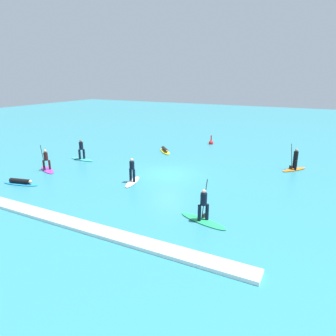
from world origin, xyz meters
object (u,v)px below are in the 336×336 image
(surfer_on_green_board, at_px, (203,213))
(marker_buoy, at_px, (211,143))
(surfer_on_white_board, at_px, (132,176))
(surfer_on_teal_board, at_px, (82,154))
(surfer_on_yellow_board, at_px, (165,150))
(surfer_on_blue_board, at_px, (21,182))
(surfer_on_orange_board, at_px, (295,164))
(surfer_on_purple_board, at_px, (47,165))

(surfer_on_green_board, bearing_deg, marker_buoy, -55.02)
(surfer_on_white_board, bearing_deg, surfer_on_teal_board, 53.53)
(surfer_on_yellow_board, bearing_deg, surfer_on_white_board, -28.39)
(surfer_on_green_board, bearing_deg, surfer_on_blue_board, 18.74)
(surfer_on_yellow_board, height_order, surfer_on_white_board, surfer_on_white_board)
(surfer_on_orange_board, xyz_separation_m, surfer_on_green_board, (-3.20, -12.10, -0.06))
(surfer_on_teal_board, relative_size, surfer_on_green_board, 0.88)
(surfer_on_teal_board, distance_m, surfer_on_green_board, 15.70)
(surfer_on_purple_board, height_order, marker_buoy, surfer_on_purple_board)
(surfer_on_orange_board, relative_size, surfer_on_green_board, 0.79)
(surfer_on_orange_board, distance_m, surfer_on_teal_board, 18.41)
(surfer_on_purple_board, distance_m, surfer_on_teal_board, 3.77)
(surfer_on_orange_board, bearing_deg, surfer_on_purple_board, -25.76)
(surfer_on_teal_board, distance_m, surfer_on_white_board, 8.14)
(surfer_on_purple_board, bearing_deg, surfer_on_yellow_board, 87.40)
(surfer_on_purple_board, distance_m, marker_buoy, 17.77)
(surfer_on_blue_board, xyz_separation_m, surfer_on_purple_board, (-1.04, 3.27, 0.30))
(surfer_on_yellow_board, bearing_deg, surfer_on_orange_board, 44.90)
(surfer_on_purple_board, height_order, surfer_on_white_board, surfer_on_purple_board)
(surfer_on_teal_board, bearing_deg, surfer_on_blue_board, 98.27)
(surfer_on_white_board, relative_size, surfer_on_green_board, 0.85)
(marker_buoy, bearing_deg, surfer_on_white_board, -92.02)
(surfer_on_white_board, distance_m, marker_buoy, 14.95)
(surfer_on_purple_board, bearing_deg, marker_buoy, 88.24)
(surfer_on_orange_board, height_order, surfer_on_white_board, surfer_on_orange_board)
(surfer_on_green_board, bearing_deg, surfer_on_purple_board, 5.83)
(surfer_on_teal_board, relative_size, marker_buoy, 2.33)
(surfer_on_purple_board, bearing_deg, surfer_on_orange_board, 54.20)
(surfer_on_yellow_board, bearing_deg, marker_buoy, 111.01)
(surfer_on_blue_board, height_order, surfer_on_teal_board, surfer_on_teal_board)
(surfer_on_blue_board, height_order, surfer_on_orange_board, surfer_on_orange_board)
(surfer_on_green_board, relative_size, marker_buoy, 2.65)
(surfer_on_yellow_board, relative_size, marker_buoy, 2.16)
(surfer_on_orange_board, distance_m, surfer_on_green_board, 12.51)
(surfer_on_yellow_board, relative_size, surfer_on_teal_board, 0.93)
(surfer_on_yellow_board, height_order, marker_buoy, marker_buoy)
(surfer_on_blue_board, distance_m, surfer_on_teal_board, 7.08)
(surfer_on_purple_board, relative_size, surfer_on_teal_board, 1.00)
(surfer_on_purple_board, xyz_separation_m, surfer_on_green_board, (14.59, -2.67, 0.01))
(surfer_on_orange_board, xyz_separation_m, marker_buoy, (-9.44, 6.26, -0.36))
(surfer_on_orange_board, relative_size, surfer_on_yellow_board, 0.96)
(surfer_on_orange_board, height_order, surfer_on_green_board, surfer_on_green_board)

